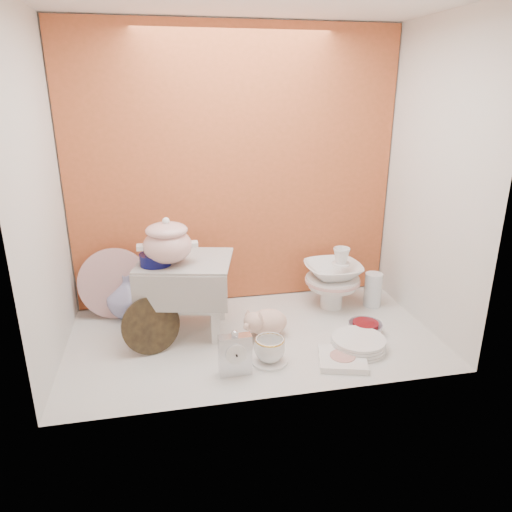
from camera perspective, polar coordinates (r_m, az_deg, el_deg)
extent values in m
plane|color=silver|center=(2.39, -0.38, -9.71)|extent=(1.80, 1.80, 0.00)
cube|color=#C15730|center=(2.62, -2.57, 10.28)|extent=(1.80, 0.06, 1.50)
cube|color=silver|center=(2.15, -24.82, 6.49)|extent=(0.06, 1.00, 1.50)
cube|color=silver|center=(2.47, 20.81, 8.47)|extent=(0.06, 1.00, 1.50)
cube|color=white|center=(2.12, -0.48, 28.51)|extent=(1.80, 1.00, 0.06)
cylinder|color=#090A44|center=(2.28, -12.04, -0.36)|extent=(0.15, 0.15, 0.05)
imported|color=white|center=(2.65, -15.24, -4.63)|extent=(0.29, 0.29, 0.23)
cube|color=silver|center=(2.06, -2.54, -11.62)|extent=(0.14, 0.05, 0.21)
ellipsoid|color=beige|center=(2.37, 1.40, -7.95)|extent=(0.27, 0.21, 0.15)
cylinder|color=white|center=(2.19, 1.64, -12.54)|extent=(0.22, 0.22, 0.01)
imported|color=white|center=(2.16, 1.66, -11.18)|extent=(0.17, 0.17, 0.11)
cube|color=white|center=(2.22, 10.39, -12.12)|extent=(0.26, 0.26, 0.03)
cylinder|color=white|center=(2.33, 12.24, -10.24)|extent=(0.35, 0.35, 0.06)
imported|color=silver|center=(2.48, 13.04, -8.47)|extent=(0.23, 0.23, 0.05)
cylinder|color=silver|center=(2.76, 13.91, -3.97)|extent=(0.12, 0.12, 0.19)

